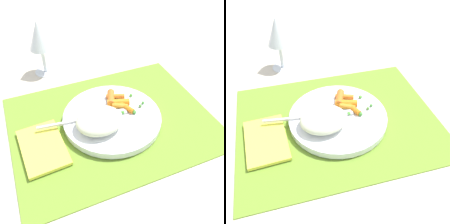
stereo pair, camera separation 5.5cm
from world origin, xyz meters
TOP-DOWN VIEW (x-y plane):
  - ground_plane at (0.00, 0.00)m, footprint 2.40×2.40m
  - placemat at (0.00, 0.00)m, footprint 0.47×0.37m
  - plate at (0.00, 0.00)m, footprint 0.23×0.23m
  - rice_mound at (-0.04, -0.02)m, footprint 0.11×0.09m
  - carrot_portion at (0.03, 0.03)m, footprint 0.06×0.09m
  - pea_scatter at (0.04, 0.01)m, footprint 0.09×0.07m
  - fork at (-0.05, 0.01)m, footprint 0.21×0.04m
  - wine_glass at (-0.10, 0.28)m, footprint 0.06×0.06m
  - napkin at (-0.17, -0.02)m, footprint 0.10×0.14m

SIDE VIEW (x-z plane):
  - ground_plane at x=0.00m, z-range 0.00..0.00m
  - placemat at x=0.00m, z-range 0.00..0.01m
  - napkin at x=-0.17m, z-range 0.01..0.01m
  - plate at x=0.00m, z-range 0.01..0.02m
  - fork at x=-0.05m, z-range 0.02..0.03m
  - pea_scatter at x=0.04m, z-range 0.02..0.03m
  - carrot_portion at x=0.03m, z-range 0.02..0.04m
  - rice_mound at x=-0.04m, z-range 0.02..0.06m
  - wine_glass at x=-0.10m, z-range 0.03..0.19m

